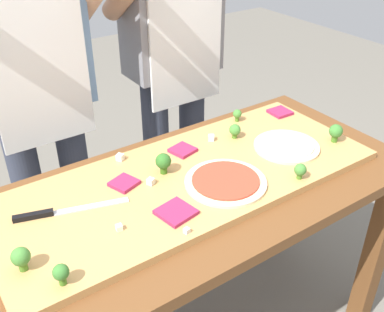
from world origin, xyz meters
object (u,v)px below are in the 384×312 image
Objects in this scene: pizza_whole_white_garlic at (287,146)px; cheese_crumble_b at (120,157)px; broccoli_floret_front_right at (235,130)px; cook_right at (173,50)px; pizza_whole_tomato_red at (226,181)px; cheese_crumble_c at (187,231)px; cheese_crumble_d at (119,228)px; broccoli_floret_back_left at (336,132)px; pizza_slice_near_right at (124,183)px; cook_left at (34,80)px; cheese_crumble_a at (151,181)px; prep_table at (179,222)px; broccoli_floret_front_mid at (21,257)px; cheese_crumble_e at (211,138)px; broccoli_floret_front_left at (61,273)px; broccoli_floret_back_mid at (162,162)px; broccoli_floret_center_left at (300,170)px; broccoli_floret_center_right at (237,114)px; pizza_slice_near_left at (280,112)px; pizza_slice_far_left at (176,212)px; chefs_knife at (56,212)px; pizza_slice_far_right at (183,150)px.

cheese_crumble_b is at bearing 153.52° from pizza_whole_white_garlic.
cook_right is (0.05, 0.49, 0.15)m from broccoli_floret_front_right.
pizza_whole_tomato_red is 0.77m from cook_right.
cheese_crumble_c is 0.18m from cheese_crumble_d.
cook_right reaches higher than broccoli_floret_back_left.
cook_left reaches higher than pizza_slice_near_right.
cheese_crumble_a reaches higher than cheese_crumble_c.
broccoli_floret_front_right is at bearing 22.36° from prep_table.
pizza_whole_tomato_red is at bearing 0.64° from broccoli_floret_front_mid.
pizza_whole_tomato_red is at bearing -110.34° from cook_right.
pizza_whole_white_garlic is at bearing 3.50° from broccoli_floret_front_mid.
cook_right is (0.89, 0.71, 0.14)m from broccoli_floret_front_mid.
pizza_whole_white_garlic is 0.27m from cheese_crumble_e.
broccoli_floret_back_mid is (0.43, 0.26, 0.01)m from broccoli_floret_front_left.
broccoli_floret_center_left is at bearing -93.58° from cook_right.
broccoli_floret_center_right is at bearing -84.68° from cook_right.
broccoli_floret_back_mid is at bearing -125.86° from cook_right.
broccoli_floret_front_right is (0.21, 0.21, 0.02)m from pizza_whole_tomato_red.
broccoli_floret_front_left reaches higher than cheese_crumble_d.
cheese_crumble_b is (-0.69, 0.05, 0.00)m from pizza_slice_near_left.
pizza_slice_near_left is at bearing 2.85° from cheese_crumble_e.
broccoli_floret_center_left is at bearing -9.91° from cheese_crumble_d.
broccoli_floret_back_mid reaches higher than prep_table.
pizza_whole_tomato_red is 12.65× the size of cheese_crumble_a.
broccoli_floret_front_mid is at bearing -112.18° from cook_left.
pizza_slice_far_left is 1.34× the size of broccoli_floret_back_mid.
pizza_whole_tomato_red is 5.25× the size of broccoli_floret_center_right.
prep_table is at bearing -145.97° from cheese_crumble_e.
pizza_slice_near_right is 0.04× the size of cook_left.
pizza_whole_white_garlic is at bearing -45.66° from cheese_crumble_e.
cheese_crumble_c is (0.26, -0.28, 0.00)m from chefs_knife.
chefs_knife is 15.61× the size of cheese_crumble_a.
cheese_crumble_b is (0.06, 0.14, 0.00)m from pizza_slice_near_right.
cheese_crumble_e is at bearing 158.22° from broccoli_floret_front_right.
prep_table is 0.51m from broccoli_floret_center_right.
pizza_slice_far_left is 0.09m from cheese_crumble_c.
chefs_knife is 4.80× the size of broccoli_floret_front_mid.
pizza_slice_near_left is 1.60× the size of broccoli_floret_center_right.
broccoli_floret_front_mid is 0.52m from broccoli_floret_back_mid.
pizza_whole_white_garlic is 0.67m from cook_right.
broccoli_floret_back_mid is 0.04× the size of cook_left.
pizza_slice_near_right and pizza_slice_far_left have the same top height.
cheese_crumble_a is at bearing -168.98° from pizza_slice_near_left.
pizza_slice_near_left is at bearing 19.20° from broccoli_floret_front_left.
pizza_slice_far_right is 0.56m from cook_right.
cheese_crumble_d is (-0.18, -0.14, -0.00)m from cheese_crumble_a.
cook_right is at bearing 83.72° from broccoli_floret_front_right.
cook_left reaches higher than cheese_crumble_c.
broccoli_floret_front_left reaches higher than cheese_crumble_b.
broccoli_floret_back_left is at bearing -9.95° from chefs_knife.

